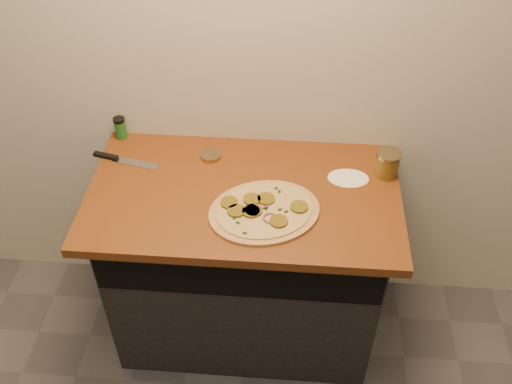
# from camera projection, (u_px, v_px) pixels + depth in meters

# --- Properties ---
(cabinet) EXTENTS (1.10, 0.60, 0.86)m
(cabinet) POSITION_uv_depth(u_px,v_px,m) (246.00, 265.00, 2.52)
(cabinet) COLOR black
(cabinet) RESTS_ON ground
(countertop) EXTENTS (1.20, 0.70, 0.04)m
(countertop) POSITION_uv_depth(u_px,v_px,m) (244.00, 195.00, 2.19)
(countertop) COLOR brown
(countertop) RESTS_ON cabinet
(pizza) EXTENTS (0.52, 0.52, 0.03)m
(pizza) POSITION_uv_depth(u_px,v_px,m) (264.00, 211.00, 2.08)
(pizza) COLOR tan
(pizza) RESTS_ON countertop
(chefs_knife) EXTENTS (0.28, 0.09, 0.02)m
(chefs_knife) POSITION_uv_depth(u_px,v_px,m) (120.00, 159.00, 2.31)
(chefs_knife) COLOR #B7BAC1
(chefs_knife) RESTS_ON countertop
(mason_jar_lid) EXTENTS (0.10, 0.10, 0.02)m
(mason_jar_lid) POSITION_uv_depth(u_px,v_px,m) (211.00, 156.00, 2.33)
(mason_jar_lid) COLOR #938155
(mason_jar_lid) RESTS_ON countertop
(salsa_jar) EXTENTS (0.10, 0.10, 0.11)m
(salsa_jar) POSITION_uv_depth(u_px,v_px,m) (387.00, 163.00, 2.22)
(salsa_jar) COLOR #A62E10
(salsa_jar) RESTS_ON countertop
(spice_shaker) EXTENTS (0.05, 0.05, 0.10)m
(spice_shaker) POSITION_uv_depth(u_px,v_px,m) (120.00, 128.00, 2.40)
(spice_shaker) COLOR #1E6121
(spice_shaker) RESTS_ON countertop
(flour_spill) EXTENTS (0.17, 0.17, 0.00)m
(flour_spill) POSITION_uv_depth(u_px,v_px,m) (348.00, 178.00, 2.23)
(flour_spill) COLOR white
(flour_spill) RESTS_ON countertop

